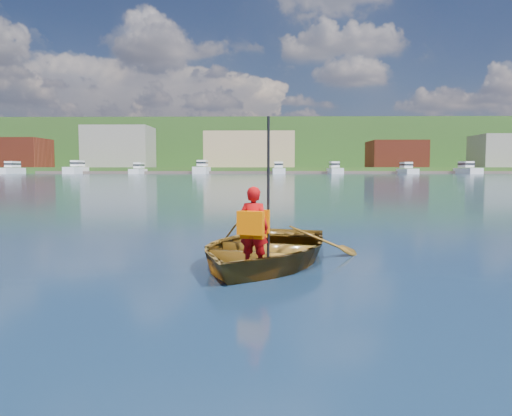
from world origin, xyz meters
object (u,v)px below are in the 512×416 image
at_px(child_paddler, 254,226).
at_px(dock, 298,172).
at_px(rowboat, 264,249).
at_px(marina_yachts, 242,169).

distance_m(child_paddler, dock, 148.96).
relative_size(rowboat, dock, 0.03).
height_order(child_paddler, dock, child_paddler).
xyz_separation_m(rowboat, marina_yachts, (-7.17, 143.05, 1.16)).
relative_size(child_paddler, dock, 0.01).
relative_size(rowboat, marina_yachts, 0.03).
height_order(rowboat, child_paddler, child_paddler).
xyz_separation_m(rowboat, child_paddler, (-0.12, -0.90, 0.43)).
distance_m(child_paddler, marina_yachts, 144.13).
xyz_separation_m(rowboat, dock, (10.01, 147.71, 0.19)).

